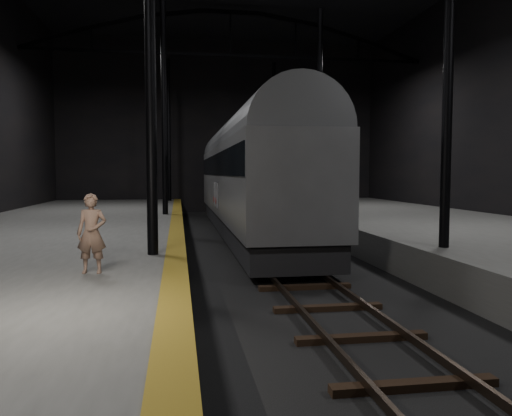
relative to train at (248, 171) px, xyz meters
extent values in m
plane|color=black|center=(0.00, -6.49, -3.07)|extent=(44.00, 44.00, 0.00)
cube|color=#545451|center=(-7.50, -6.49, -2.57)|extent=(9.00, 43.80, 1.00)
cube|color=#545451|center=(7.50, -6.49, -2.57)|extent=(9.00, 43.80, 1.00)
cube|color=olive|center=(-3.25, -6.49, -2.06)|extent=(0.50, 43.80, 0.01)
cube|color=#3F3328|center=(-0.72, -6.49, -2.90)|extent=(0.08, 43.00, 0.14)
cube|color=#3F3328|center=(0.72, -6.49, -2.90)|extent=(0.08, 43.00, 0.14)
cube|color=black|center=(0.00, -6.49, -3.01)|extent=(2.40, 42.00, 0.12)
cylinder|color=black|center=(-3.80, -10.49, 2.93)|extent=(0.26, 0.26, 10.00)
cylinder|color=black|center=(3.80, -10.49, 2.93)|extent=(0.26, 0.26, 10.00)
cylinder|color=black|center=(-3.80, 1.51, 2.93)|extent=(0.26, 0.26, 10.00)
cylinder|color=black|center=(3.80, 1.51, 2.93)|extent=(0.26, 0.26, 10.00)
cylinder|color=black|center=(-3.80, 13.51, 2.93)|extent=(0.26, 0.26, 10.00)
cylinder|color=black|center=(3.80, 13.51, 2.93)|extent=(0.26, 0.26, 10.00)
cube|color=black|center=(0.00, 7.51, 6.93)|extent=(23.60, 0.15, 0.18)
cube|color=gray|center=(0.00, 0.00, -0.44)|extent=(2.98, 20.58, 3.09)
cube|color=black|center=(0.00, 0.00, -2.38)|extent=(2.73, 20.17, 0.87)
cube|color=black|center=(0.00, 0.00, 0.28)|extent=(3.05, 20.27, 0.93)
cylinder|color=slate|center=(0.00, 0.00, 1.10)|extent=(2.92, 20.38, 2.92)
cube|color=black|center=(0.00, -7.20, -2.76)|extent=(1.85, 2.26, 0.36)
cube|color=black|center=(0.00, 7.20, -2.76)|extent=(1.85, 2.26, 0.36)
cube|color=silver|center=(-1.52, -1.03, -1.06)|extent=(0.04, 0.77, 1.08)
cube|color=silver|center=(-1.52, 0.21, -1.06)|extent=(0.04, 0.77, 1.08)
cylinder|color=#A41814|center=(-1.54, -0.84, -1.32)|extent=(0.03, 0.27, 0.27)
cylinder|color=#A41814|center=(-1.54, 0.39, -1.32)|extent=(0.03, 0.27, 0.27)
imported|color=#8E6A57|center=(-4.87, -12.62, -1.28)|extent=(0.61, 0.43, 1.58)
camera|label=1|loc=(-3.18, -22.72, -0.10)|focal=35.00mm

